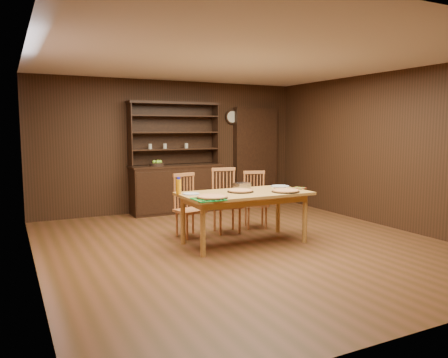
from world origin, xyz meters
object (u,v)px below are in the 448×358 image
dining_table (245,198)px  juice_bottle (179,186)px  china_hutch (176,182)px  chair_right (255,198)px  chair_center (225,198)px  chair_left (187,203)px

dining_table → juice_bottle: 0.96m
china_hutch → chair_right: china_hutch is taller
dining_table → chair_center: bearing=83.7°
china_hutch → chair_right: (0.72, -1.83, -0.10)m
dining_table → china_hutch: bearing=90.8°
chair_center → chair_left: bearing=-172.0°
china_hutch → chair_left: china_hutch is taller
chair_left → china_hutch: bearing=62.5°
dining_table → chair_left: chair_left is taller
chair_center → chair_right: (0.60, 0.07, -0.05)m
juice_bottle → chair_center: bearing=27.6°
china_hutch → chair_center: bearing=-86.3°
chair_center → chair_right: size_ratio=1.09×
china_hutch → chair_left: (-0.53, -1.91, -0.08)m
chair_left → chair_center: 0.66m
chair_left → chair_center: bearing=-11.4°
chair_center → juice_bottle: size_ratio=4.31×
chair_left → chair_right: 1.26m
china_hutch → chair_left: size_ratio=2.23×
china_hutch → chair_center: 1.91m
dining_table → chair_left: (-0.57, 0.77, -0.15)m
china_hutch → chair_right: 1.97m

